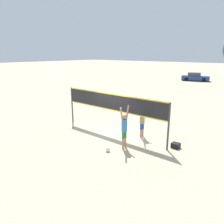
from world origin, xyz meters
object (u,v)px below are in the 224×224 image
Objects in this scene: player_blocker at (142,119)px; volleyball_net at (112,105)px; parked_car_mid at (195,77)px; player_spiker at (124,126)px; volleyball at (108,149)px; gear_bag at (176,145)px.

volleyball_net is at bearing -67.85° from player_blocker.
player_blocker is 28.40m from parked_car_mid.
volleyball_net is 2.18m from player_spiker.
volleyball_net is 3.33× the size of player_spiker.
player_spiker is 9.38× the size of volleyball.
parked_car_mid reaches higher than gear_bag.
player_spiker is at bearing 3.26° from player_blocker.
player_spiker is at bearing -33.22° from volleyball_net.
player_spiker is 1.08× the size of player_blocker.
parked_car_mid is at bearing -166.09° from player_blocker.
player_blocker is 2.32m from gear_bag.
volleyball is at bearing -132.93° from gear_bag.
player_blocker is 5.05× the size of gear_bag.
player_spiker is at bearing 69.84° from volleyball.
volleyball_net is 31.24× the size of volleyball.
player_spiker reaches higher than gear_bag.
volleyball_net reaches higher than player_blocker.
gear_bag is 29.15m from parked_car_mid.
gear_bag is (3.76, 0.50, -1.63)m from volleyball_net.
parked_car_mid is (-6.93, 29.37, -0.52)m from player_spiker.
player_blocker is at bearing 85.35° from volleyball.
volleyball is 0.05× the size of parked_car_mid.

